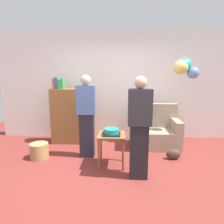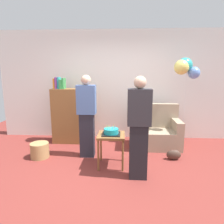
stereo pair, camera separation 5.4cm
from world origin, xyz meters
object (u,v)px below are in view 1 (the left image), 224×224
object	(u,v)px
handbag	(173,154)
balloon_bunch	(185,68)
side_table	(111,139)
wicker_basket	(39,151)
person_holding_cake	(139,128)
bookshelf	(69,115)
couch	(154,132)
person_blowing_candles	(87,116)
birthday_cake	(111,132)

from	to	relation	value
handbag	balloon_bunch	bearing A→B (deg)	64.81
side_table	wicker_basket	xyz separation A→B (m)	(-1.45, 0.27, -0.35)
person_holding_cake	balloon_bunch	xyz separation A→B (m)	(1.04, 1.34, 0.94)
bookshelf	side_table	distance (m)	1.63
bookshelf	person_holding_cake	distance (m)	2.23
couch	side_table	distance (m)	1.41
side_table	handbag	size ratio (longest dim) A/B	2.12
balloon_bunch	couch	bearing A→B (deg)	169.08
couch	person_blowing_candles	distance (m)	1.65
wicker_basket	handbag	xyz separation A→B (m)	(2.65, 0.04, -0.05)
birthday_cake	balloon_bunch	xyz separation A→B (m)	(1.50, 0.94, 1.13)
person_blowing_candles	bookshelf	bearing A→B (deg)	115.91
wicker_basket	handbag	distance (m)	2.65
couch	person_blowing_candles	world-z (taller)	person_blowing_candles
person_blowing_candles	handbag	world-z (taller)	person_blowing_candles
couch	wicker_basket	xyz separation A→B (m)	(-2.38, -0.77, -0.19)
birthday_cake	handbag	world-z (taller)	birthday_cake
couch	bookshelf	bearing A→B (deg)	175.11
couch	balloon_bunch	distance (m)	1.54
couch	birthday_cake	xyz separation A→B (m)	(-0.93, -1.04, 0.30)
birthday_cake	handbag	bearing A→B (deg)	14.63
bookshelf	handbag	xyz separation A→B (m)	(2.28, -0.90, -0.57)
bookshelf	balloon_bunch	bearing A→B (deg)	-6.22
wicker_basket	person_blowing_candles	bearing A→B (deg)	7.76
birthday_cake	wicker_basket	distance (m)	1.55
couch	bookshelf	world-z (taller)	bookshelf
side_table	birthday_cake	distance (m)	0.14
bookshelf	birthday_cake	distance (m)	1.62
couch	birthday_cake	bearing A→B (deg)	-131.82
side_table	balloon_bunch	bearing A→B (deg)	32.04
handbag	balloon_bunch	xyz separation A→B (m)	(0.29, 0.62, 1.67)
bookshelf	birthday_cake	size ratio (longest dim) A/B	4.89
person_blowing_candles	handbag	size ratio (longest dim) A/B	5.82
wicker_basket	handbag	size ratio (longest dim) A/B	1.29
person_blowing_candles	handbag	distance (m)	1.86
side_table	wicker_basket	distance (m)	1.51
birthday_cake	wicker_basket	world-z (taller)	birthday_cake
handbag	wicker_basket	bearing A→B (deg)	-179.03
bookshelf	person_blowing_candles	bearing A→B (deg)	-55.23
side_table	person_holding_cake	world-z (taller)	person_holding_cake
side_table	person_blowing_candles	xyz separation A→B (m)	(-0.51, 0.40, 0.33)
handbag	person_holding_cake	bearing A→B (deg)	-136.22
person_holding_cake	handbag	distance (m)	1.27
side_table	bookshelf	bearing A→B (deg)	131.45
person_holding_cake	side_table	bearing A→B (deg)	-49.42
person_blowing_candles	person_holding_cake	xyz separation A→B (m)	(0.96, -0.80, 0.00)
wicker_basket	handbag	bearing A→B (deg)	0.97
side_table	balloon_bunch	world-z (taller)	balloon_bunch
person_holding_cake	balloon_bunch	size ratio (longest dim) A/B	0.82
birthday_cake	handbag	distance (m)	1.36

